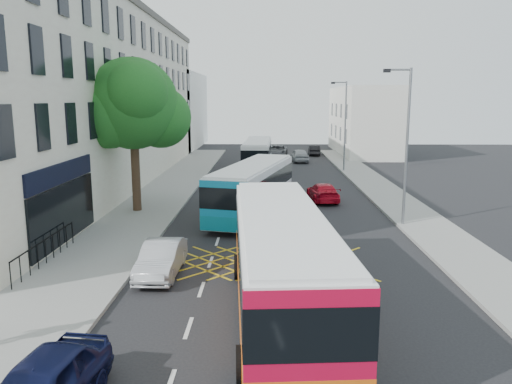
{
  "coord_description": "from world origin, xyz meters",
  "views": [
    {
      "loc": [
        -0.97,
        -13.62,
        6.64
      ],
      "look_at": [
        -1.39,
        9.99,
        2.2
      ],
      "focal_mm": 35.0,
      "sensor_mm": 36.0,
      "label": 1
    }
  ],
  "objects_px": {
    "bus_far": "(258,154)",
    "distant_car_dark": "(314,150)",
    "lamp_far": "(344,121)",
    "red_hatchback": "(323,192)",
    "motorbike": "(274,383)",
    "parked_car_silver": "(161,259)",
    "distant_car_grey": "(278,151)",
    "street_tree": "(132,105)",
    "bus_near": "(282,262)",
    "distant_car_silver": "(299,155)",
    "lamp_near": "(405,139)",
    "bus_mid": "(253,188)"
  },
  "relations": [
    {
      "from": "motorbike",
      "to": "distant_car_silver",
      "type": "height_order",
      "value": "motorbike"
    },
    {
      "from": "bus_far",
      "to": "distant_car_silver",
      "type": "relative_size",
      "value": 2.47
    },
    {
      "from": "street_tree",
      "to": "parked_car_silver",
      "type": "height_order",
      "value": "street_tree"
    },
    {
      "from": "parked_car_silver",
      "to": "distant_car_dark",
      "type": "distance_m",
      "value": 42.18
    },
    {
      "from": "lamp_far",
      "to": "bus_far",
      "type": "height_order",
      "value": "lamp_far"
    },
    {
      "from": "lamp_far",
      "to": "red_hatchback",
      "type": "xyz_separation_m",
      "value": [
        -3.34,
        -13.4,
        -4.03
      ]
    },
    {
      "from": "lamp_far",
      "to": "motorbike",
      "type": "relative_size",
      "value": 4.04
    },
    {
      "from": "bus_near",
      "to": "distant_car_grey",
      "type": "bearing_deg",
      "value": 84.89
    },
    {
      "from": "distant_car_silver",
      "to": "distant_car_dark",
      "type": "distance_m",
      "value": 6.73
    },
    {
      "from": "street_tree",
      "to": "motorbike",
      "type": "bearing_deg",
      "value": -67.96
    },
    {
      "from": "bus_mid",
      "to": "parked_car_silver",
      "type": "bearing_deg",
      "value": -93.75
    },
    {
      "from": "lamp_near",
      "to": "bus_near",
      "type": "distance_m",
      "value": 13.15
    },
    {
      "from": "red_hatchback",
      "to": "distant_car_grey",
      "type": "xyz_separation_m",
      "value": [
        -2.35,
        25.67,
        0.05
      ]
    },
    {
      "from": "motorbike",
      "to": "distant_car_silver",
      "type": "xyz_separation_m",
      "value": [
        3.44,
        43.33,
        -0.13
      ]
    },
    {
      "from": "bus_mid",
      "to": "red_hatchback",
      "type": "bearing_deg",
      "value": 56.41
    },
    {
      "from": "lamp_near",
      "to": "lamp_far",
      "type": "distance_m",
      "value": 20.0
    },
    {
      "from": "bus_mid",
      "to": "parked_car_silver",
      "type": "relative_size",
      "value": 2.79
    },
    {
      "from": "bus_far",
      "to": "parked_car_silver",
      "type": "relative_size",
      "value": 2.62
    },
    {
      "from": "street_tree",
      "to": "distant_car_grey",
      "type": "height_order",
      "value": "street_tree"
    },
    {
      "from": "bus_near",
      "to": "lamp_near",
      "type": "bearing_deg",
      "value": 54.96
    },
    {
      "from": "bus_mid",
      "to": "motorbike",
      "type": "xyz_separation_m",
      "value": [
        0.88,
        -18.69,
        -0.73
      ]
    },
    {
      "from": "street_tree",
      "to": "motorbike",
      "type": "height_order",
      "value": "street_tree"
    },
    {
      "from": "bus_far",
      "to": "motorbike",
      "type": "distance_m",
      "value": 36.91
    },
    {
      "from": "lamp_far",
      "to": "distant_car_dark",
      "type": "xyz_separation_m",
      "value": [
        -1.33,
        13.52,
        -4.02
      ]
    },
    {
      "from": "bus_near",
      "to": "parked_car_silver",
      "type": "bearing_deg",
      "value": 138.39
    },
    {
      "from": "bus_far",
      "to": "red_hatchback",
      "type": "height_order",
      "value": "bus_far"
    },
    {
      "from": "motorbike",
      "to": "bus_far",
      "type": "bearing_deg",
      "value": 82.4
    },
    {
      "from": "street_tree",
      "to": "distant_car_dark",
      "type": "height_order",
      "value": "street_tree"
    },
    {
      "from": "bus_far",
      "to": "distant_car_grey",
      "type": "height_order",
      "value": "bus_far"
    },
    {
      "from": "street_tree",
      "to": "motorbike",
      "type": "relative_size",
      "value": 4.44
    },
    {
      "from": "distant_car_grey",
      "to": "distant_car_dark",
      "type": "xyz_separation_m",
      "value": [
        4.36,
        1.25,
        -0.04
      ]
    },
    {
      "from": "bus_far",
      "to": "distant_car_grey",
      "type": "bearing_deg",
      "value": 81.44
    },
    {
      "from": "street_tree",
      "to": "distant_car_silver",
      "type": "xyz_separation_m",
      "value": [
        11.18,
        24.19,
        -5.59
      ]
    },
    {
      "from": "bus_near",
      "to": "bus_far",
      "type": "relative_size",
      "value": 1.14
    },
    {
      "from": "street_tree",
      "to": "distant_car_silver",
      "type": "height_order",
      "value": "street_tree"
    },
    {
      "from": "lamp_near",
      "to": "bus_near",
      "type": "bearing_deg",
      "value": -121.2
    },
    {
      "from": "street_tree",
      "to": "distant_car_silver",
      "type": "bearing_deg",
      "value": 65.19
    },
    {
      "from": "distant_car_dark",
      "to": "bus_far",
      "type": "bearing_deg",
      "value": 64.63
    },
    {
      "from": "lamp_near",
      "to": "red_hatchback",
      "type": "bearing_deg",
      "value": 116.84
    },
    {
      "from": "distant_car_grey",
      "to": "motorbike",
      "type": "bearing_deg",
      "value": -85.66
    },
    {
      "from": "bus_mid",
      "to": "parked_car_silver",
      "type": "distance_m",
      "value": 10.6
    },
    {
      "from": "bus_near",
      "to": "parked_car_silver",
      "type": "height_order",
      "value": "bus_near"
    },
    {
      "from": "motorbike",
      "to": "bus_mid",
      "type": "bearing_deg",
      "value": 83.72
    },
    {
      "from": "bus_far",
      "to": "distant_car_dark",
      "type": "bearing_deg",
      "value": 65.03
    },
    {
      "from": "street_tree",
      "to": "lamp_far",
      "type": "bearing_deg",
      "value": 49.19
    },
    {
      "from": "street_tree",
      "to": "bus_mid",
      "type": "bearing_deg",
      "value": -3.71
    },
    {
      "from": "street_tree",
      "to": "red_hatchback",
      "type": "xyz_separation_m",
      "value": [
        11.37,
        3.63,
        -5.7
      ]
    },
    {
      "from": "red_hatchback",
      "to": "distant_car_silver",
      "type": "height_order",
      "value": "distant_car_silver"
    },
    {
      "from": "bus_near",
      "to": "bus_far",
      "type": "height_order",
      "value": "bus_near"
    },
    {
      "from": "lamp_near",
      "to": "bus_far",
      "type": "xyz_separation_m",
      "value": [
        -7.85,
        20.73,
        -3.12
      ]
    }
  ]
}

